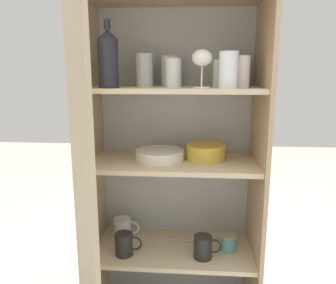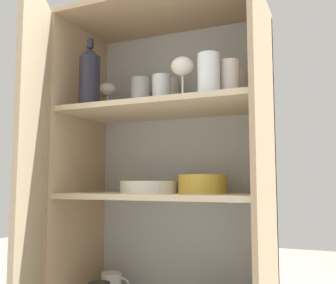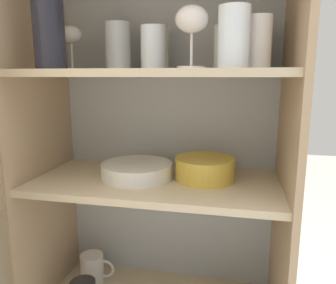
# 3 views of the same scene
# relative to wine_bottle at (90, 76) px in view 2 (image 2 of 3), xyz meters

# --- Properties ---
(cupboard_back_panel) EXTENTS (0.76, 0.02, 1.45)m
(cupboard_back_panel) POSITION_rel_wine_bottle_xyz_m (0.25, 0.31, -0.48)
(cupboard_back_panel) COLOR #B2B7BC
(cupboard_back_panel) RESTS_ON ground_plane
(cupboard_side_left) EXTENTS (0.02, 0.39, 1.45)m
(cupboard_side_left) POSITION_rel_wine_bottle_xyz_m (-0.13, 0.12, -0.48)
(cupboard_side_left) COLOR tan
(cupboard_side_left) RESTS_ON ground_plane
(cupboard_side_right) EXTENTS (0.02, 0.39, 1.45)m
(cupboard_side_right) POSITION_rel_wine_bottle_xyz_m (0.62, 0.12, -0.48)
(cupboard_side_right) COLOR tan
(cupboard_side_right) RESTS_ON ground_plane
(cupboard_top_panel) EXTENTS (0.76, 0.39, 0.02)m
(cupboard_top_panel) POSITION_rel_wine_bottle_xyz_m (0.25, 0.12, 0.25)
(cupboard_top_panel) COLOR tan
(cupboard_top_panel) RESTS_ON cupboard_side_left
(shelf_board_middle) EXTENTS (0.73, 0.36, 0.02)m
(shelf_board_middle) POSITION_rel_wine_bottle_xyz_m (0.25, 0.12, -0.45)
(shelf_board_middle) COLOR beige
(shelf_board_upper) EXTENTS (0.73, 0.36, 0.02)m
(shelf_board_upper) POSITION_rel_wine_bottle_xyz_m (0.25, 0.12, -0.12)
(shelf_board_upper) COLOR beige
(cupboard_door) EXTENTS (0.20, 0.34, 1.45)m
(cupboard_door) POSITION_rel_wine_bottle_xyz_m (-0.04, -0.24, -0.48)
(cupboard_door) COLOR tan
(cupboard_door) RESTS_ON ground_plane
(tumbler_glass_0) EXTENTS (0.07, 0.07, 0.11)m
(tumbler_glass_0) POSITION_rel_wine_bottle_xyz_m (0.45, 0.12, -0.06)
(tumbler_glass_0) COLOR white
(tumbler_glass_0) RESTS_ON shelf_board_upper
(tumbler_glass_1) EXTENTS (0.08, 0.08, 0.14)m
(tumbler_glass_1) POSITION_rel_wine_bottle_xyz_m (0.11, 0.20, -0.04)
(tumbler_glass_1) COLOR white
(tumbler_glass_1) RESTS_ON shelf_board_upper
(tumbler_glass_2) EXTENTS (0.08, 0.08, 0.13)m
(tumbler_glass_2) POSITION_rel_wine_bottle_xyz_m (0.22, 0.24, -0.05)
(tumbler_glass_2) COLOR white
(tumbler_glass_2) RESTS_ON shelf_board_upper
(tumbler_glass_3) EXTENTS (0.07, 0.07, 0.12)m
(tumbler_glass_3) POSITION_rel_wine_bottle_xyz_m (0.25, 0.11, -0.05)
(tumbler_glass_3) COLOR white
(tumbler_glass_3) RESTS_ON shelf_board_upper
(tumbler_glass_4) EXTENTS (0.07, 0.07, 0.14)m
(tumbler_glass_4) POSITION_rel_wine_bottle_xyz_m (0.46, 0.01, -0.04)
(tumbler_glass_4) COLOR white
(tumbler_glass_4) RESTS_ON shelf_board_upper
(tumbler_glass_5) EXTENTS (0.07, 0.07, 0.12)m
(tumbler_glass_5) POSITION_rel_wine_bottle_xyz_m (0.52, 0.07, -0.05)
(tumbler_glass_5) COLOR silver
(tumbler_glass_5) RESTS_ON shelf_board_upper
(tumbler_glass_6) EXTENTS (0.08, 0.08, 0.13)m
(tumbler_glass_6) POSITION_rel_wine_bottle_xyz_m (0.52, 0.22, -0.05)
(tumbler_glass_6) COLOR silver
(tumbler_glass_6) RESTS_ON shelf_board_upper
(wine_glass_0) EXTENTS (0.08, 0.08, 0.15)m
(wine_glass_0) POSITION_rel_wine_bottle_xyz_m (0.36, 0.03, -0.00)
(wine_glass_0) COLOR silver
(wine_glass_0) RESTS_ON shelf_board_upper
(wine_glass_1) EXTENTS (0.07, 0.07, 0.14)m
(wine_glass_1) POSITION_rel_wine_bottle_xyz_m (-0.04, 0.19, -0.01)
(wine_glass_1) COLOR white
(wine_glass_1) RESTS_ON shelf_board_upper
(wine_bottle) EXTENTS (0.08, 0.08, 0.26)m
(wine_bottle) POSITION_rel_wine_bottle_xyz_m (0.00, 0.00, 0.00)
(wine_bottle) COLOR black
(wine_bottle) RESTS_ON shelf_board_upper
(plate_stack_white) EXTENTS (0.22, 0.22, 0.04)m
(plate_stack_white) POSITION_rel_wine_bottle_xyz_m (0.19, 0.13, -0.41)
(plate_stack_white) COLOR white
(plate_stack_white) RESTS_ON shelf_board_middle
(mixing_bowl_large) EXTENTS (0.18, 0.18, 0.07)m
(mixing_bowl_large) POSITION_rel_wine_bottle_xyz_m (0.39, 0.16, -0.40)
(mixing_bowl_large) COLOR gold
(mixing_bowl_large) RESTS_ON shelf_board_middle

